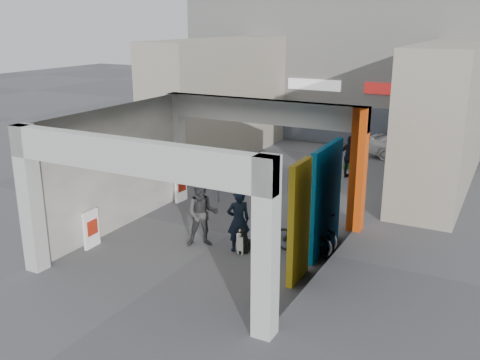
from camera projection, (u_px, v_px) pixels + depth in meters
The scene contains 21 objects.
ground at pixel (228, 234), 14.87m from camera, with size 90.00×90.00×0.00m, color #56565B.
arcade_canopy at pixel (231, 163), 13.27m from camera, with size 6.40×6.45×6.40m.
far_building at pixel (369, 58), 25.58m from camera, with size 18.00×4.08×8.00m.
plaza_bldg_left at pixel (221, 100), 22.51m from camera, with size 2.00×9.00×5.00m, color #A79F8A.
plaza_bldg_right at pixel (446, 117), 18.50m from camera, with size 2.00×9.00×5.00m, color #A79F8A.
bollard_left at pixel (218, 188), 17.42m from camera, with size 0.09×0.09×0.91m, color #999BA1.
bollard_center at pixel (268, 195), 16.82m from camera, with size 0.09×0.09×0.87m, color #999BA1.
bollard_right at pixel (312, 203), 16.10m from camera, with size 0.09×0.09×0.83m, color #999BA1.
advert_board_near at pixel (91, 229), 13.91m from camera, with size 0.13×0.55×1.00m.
advert_board_far at pixel (181, 186), 17.44m from camera, with size 0.13×0.55×1.00m.
cafe_set at pixel (239, 177), 19.19m from camera, with size 1.41×1.14×0.85m.
produce_stand at pixel (237, 169), 20.29m from camera, with size 1.09×0.59×0.72m.
crate_stack at pixel (350, 162), 21.38m from camera, with size 0.52×0.44×0.56m.
border_collie at pixel (243, 242), 13.64m from camera, with size 0.27×0.52×0.73m.
man_with_dog at pixel (238, 221), 13.60m from camera, with size 0.60×0.39×1.64m, color black.
man_back_turned at pixel (202, 214), 13.91m from camera, with size 0.85×0.66×1.75m, color #393A3C.
man_elderly at pixel (303, 198), 15.13m from camera, with size 0.86×0.56×1.76m, color #5989AD.
man_crates at pixel (350, 157), 19.95m from camera, with size 0.94×0.39×1.61m, color black.
bicycle_front at pixel (314, 228), 14.16m from camera, with size 0.59×1.69×0.89m, color black.
bicycle_rear at pixel (303, 237), 13.47m from camera, with size 0.45×1.58×0.95m, color black.
white_van at pixel (416, 147), 22.24m from camera, with size 1.54×3.83×1.30m, color white.
Camera 1 is at (6.72, -12.06, 5.72)m, focal length 40.00 mm.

